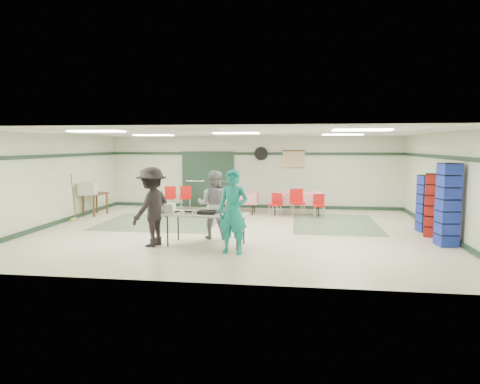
# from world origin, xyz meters

# --- Properties ---
(floor) EXTENTS (11.00, 11.00, 0.00)m
(floor) POSITION_xyz_m (0.00, 0.00, 0.00)
(floor) COLOR beige
(floor) RESTS_ON ground
(ceiling) EXTENTS (11.00, 11.00, 0.00)m
(ceiling) POSITION_xyz_m (0.00, 0.00, 2.70)
(ceiling) COLOR white
(ceiling) RESTS_ON wall_back
(wall_back) EXTENTS (11.00, 0.00, 11.00)m
(wall_back) POSITION_xyz_m (0.00, 4.50, 1.35)
(wall_back) COLOR beige
(wall_back) RESTS_ON floor
(wall_front) EXTENTS (11.00, 0.00, 11.00)m
(wall_front) POSITION_xyz_m (0.00, -4.50, 1.35)
(wall_front) COLOR beige
(wall_front) RESTS_ON floor
(wall_left) EXTENTS (0.00, 9.00, 9.00)m
(wall_left) POSITION_xyz_m (-5.50, 0.00, 1.35)
(wall_left) COLOR beige
(wall_left) RESTS_ON floor
(wall_right) EXTENTS (0.00, 9.00, 9.00)m
(wall_right) POSITION_xyz_m (5.50, 0.00, 1.35)
(wall_right) COLOR beige
(wall_right) RESTS_ON floor
(trim_back) EXTENTS (11.00, 0.06, 0.10)m
(trim_back) POSITION_xyz_m (0.00, 4.47, 2.05)
(trim_back) COLOR #1D3625
(trim_back) RESTS_ON wall_back
(baseboard_back) EXTENTS (11.00, 0.06, 0.12)m
(baseboard_back) POSITION_xyz_m (0.00, 4.47, 0.06)
(baseboard_back) COLOR #1D3625
(baseboard_back) RESTS_ON floor
(trim_left) EXTENTS (0.06, 9.00, 0.10)m
(trim_left) POSITION_xyz_m (-5.47, 0.00, 2.05)
(trim_left) COLOR #1D3625
(trim_left) RESTS_ON wall_back
(baseboard_left) EXTENTS (0.06, 9.00, 0.12)m
(baseboard_left) POSITION_xyz_m (-5.47, 0.00, 0.06)
(baseboard_left) COLOR #1D3625
(baseboard_left) RESTS_ON floor
(trim_right) EXTENTS (0.06, 9.00, 0.10)m
(trim_right) POSITION_xyz_m (5.47, 0.00, 2.05)
(trim_right) COLOR #1D3625
(trim_right) RESTS_ON wall_back
(baseboard_right) EXTENTS (0.06, 9.00, 0.12)m
(baseboard_right) POSITION_xyz_m (5.47, 0.00, 0.06)
(baseboard_right) COLOR #1D3625
(baseboard_right) RESTS_ON floor
(green_patch_a) EXTENTS (3.50, 3.00, 0.01)m
(green_patch_a) POSITION_xyz_m (-2.50, 1.00, 0.00)
(green_patch_a) COLOR #64815E
(green_patch_a) RESTS_ON floor
(green_patch_b) EXTENTS (2.50, 3.50, 0.01)m
(green_patch_b) POSITION_xyz_m (2.80, 1.50, 0.00)
(green_patch_b) COLOR #64815E
(green_patch_b) RESTS_ON floor
(double_door_left) EXTENTS (0.90, 0.06, 2.10)m
(double_door_left) POSITION_xyz_m (-2.20, 4.44, 1.05)
(double_door_left) COLOR gray
(double_door_left) RESTS_ON floor
(double_door_right) EXTENTS (0.90, 0.06, 2.10)m
(double_door_right) POSITION_xyz_m (-1.25, 4.44, 1.05)
(double_door_right) COLOR gray
(double_door_right) RESTS_ON floor
(door_frame) EXTENTS (2.00, 0.03, 2.15)m
(door_frame) POSITION_xyz_m (-1.73, 4.42, 1.05)
(door_frame) COLOR #1D3625
(door_frame) RESTS_ON floor
(wall_fan) EXTENTS (0.50, 0.10, 0.50)m
(wall_fan) POSITION_xyz_m (0.30, 4.44, 2.05)
(wall_fan) COLOR black
(wall_fan) RESTS_ON wall_back
(scroll_banner) EXTENTS (0.80, 0.02, 0.60)m
(scroll_banner) POSITION_xyz_m (1.50, 4.44, 1.85)
(scroll_banner) COLOR #CEB481
(scroll_banner) RESTS_ON wall_back
(serving_table) EXTENTS (2.03, 1.02, 0.76)m
(serving_table) POSITION_xyz_m (-0.48, -1.74, 0.72)
(serving_table) COLOR beige
(serving_table) RESTS_ON floor
(sheet_tray_right) EXTENTS (0.65, 0.53, 0.02)m
(sheet_tray_right) POSITION_xyz_m (0.10, -1.84, 0.77)
(sheet_tray_right) COLOR silver
(sheet_tray_right) RESTS_ON serving_table
(sheet_tray_mid) EXTENTS (0.68, 0.55, 0.02)m
(sheet_tray_mid) POSITION_xyz_m (-0.51, -1.62, 0.77)
(sheet_tray_mid) COLOR silver
(sheet_tray_mid) RESTS_ON serving_table
(sheet_tray_left) EXTENTS (0.65, 0.52, 0.02)m
(sheet_tray_left) POSITION_xyz_m (-0.96, -1.92, 0.77)
(sheet_tray_left) COLOR silver
(sheet_tray_left) RESTS_ON serving_table
(baking_pan) EXTENTS (0.49, 0.34, 0.08)m
(baking_pan) POSITION_xyz_m (-0.40, -1.80, 0.80)
(baking_pan) COLOR black
(baking_pan) RESTS_ON serving_table
(foam_box_stack) EXTENTS (0.25, 0.24, 0.21)m
(foam_box_stack) POSITION_xyz_m (-1.38, -1.69, 0.87)
(foam_box_stack) COLOR white
(foam_box_stack) RESTS_ON serving_table
(volunteer_teal) EXTENTS (0.75, 0.58, 1.85)m
(volunteer_teal) POSITION_xyz_m (0.27, -2.43, 0.92)
(volunteer_teal) COLOR #148D84
(volunteer_teal) RESTS_ON floor
(volunteer_grey) EXTENTS (0.86, 0.69, 1.73)m
(volunteer_grey) POSITION_xyz_m (-0.45, -0.96, 0.86)
(volunteer_grey) COLOR gray
(volunteer_grey) RESTS_ON floor
(volunteer_dark) EXTENTS (1.04, 1.36, 1.86)m
(volunteer_dark) POSITION_xyz_m (-1.72, -1.98, 0.93)
(volunteer_dark) COLOR black
(volunteer_dark) RESTS_ON floor
(dining_table_a) EXTENTS (1.79, 0.87, 0.77)m
(dining_table_a) POSITION_xyz_m (1.63, 3.13, 0.57)
(dining_table_a) COLOR red
(dining_table_a) RESTS_ON floor
(dining_table_b) EXTENTS (1.75, 0.81, 0.77)m
(dining_table_b) POSITION_xyz_m (-0.57, 3.13, 0.57)
(dining_table_b) COLOR red
(dining_table_b) RESTS_ON floor
(chair_a) EXTENTS (0.53, 0.53, 0.93)m
(chair_a) POSITION_xyz_m (1.65, 2.56, 0.57)
(chair_a) COLOR #B8160E
(chair_a) RESTS_ON floor
(chair_b) EXTENTS (0.48, 0.48, 0.78)m
(chair_b) POSITION_xyz_m (0.96, 2.55, 0.48)
(chair_b) COLOR #B8160E
(chair_b) RESTS_ON floor
(chair_c) EXTENTS (0.38, 0.38, 0.78)m
(chair_c) POSITION_xyz_m (2.37, 2.55, 0.47)
(chair_c) COLOR #B8160E
(chair_c) RESTS_ON floor
(chair_d) EXTENTS (0.53, 0.53, 0.89)m
(chair_d) POSITION_xyz_m (-0.61, 2.56, 0.54)
(chair_d) COLOR #B8160E
(chair_d) RESTS_ON floor
(chair_loose_a) EXTENTS (0.47, 0.47, 0.87)m
(chair_loose_a) POSITION_xyz_m (-2.39, 3.61, 0.53)
(chair_loose_a) COLOR #B8160E
(chair_loose_a) RESTS_ON floor
(chair_loose_b) EXTENTS (0.43, 0.43, 0.88)m
(chair_loose_b) POSITION_xyz_m (-2.93, 3.41, 0.54)
(chair_loose_b) COLOR #B8160E
(chair_loose_b) RESTS_ON floor
(crate_stack_blue_a) EXTENTS (0.47, 0.47, 1.56)m
(crate_stack_blue_a) POSITION_xyz_m (5.15, 0.63, 0.78)
(crate_stack_blue_a) COLOR #1B2AA2
(crate_stack_blue_a) RESTS_ON floor
(crate_stack_red) EXTENTS (0.51, 0.51, 1.64)m
(crate_stack_red) POSITION_xyz_m (5.15, 0.02, 0.82)
(crate_stack_red) COLOR #9B110F
(crate_stack_red) RESTS_ON floor
(crate_stack_blue_b) EXTENTS (0.49, 0.49, 1.96)m
(crate_stack_blue_b) POSITION_xyz_m (5.15, -1.05, 0.98)
(crate_stack_blue_b) COLOR #1B2AA2
(crate_stack_blue_b) RESTS_ON floor
(printer_table) EXTENTS (0.70, 0.93, 0.74)m
(printer_table) POSITION_xyz_m (-5.15, 2.10, 0.63)
(printer_table) COLOR brown
(printer_table) RESTS_ON floor
(office_printer) EXTENTS (0.60, 0.55, 0.41)m
(office_printer) POSITION_xyz_m (-5.15, 1.61, 0.95)
(office_printer) COLOR #B9BAB5
(office_printer) RESTS_ON printer_table
(broom) EXTENTS (0.05, 0.23, 1.45)m
(broom) POSITION_xyz_m (-5.23, 0.84, 0.76)
(broom) COLOR brown
(broom) RESTS_ON floor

